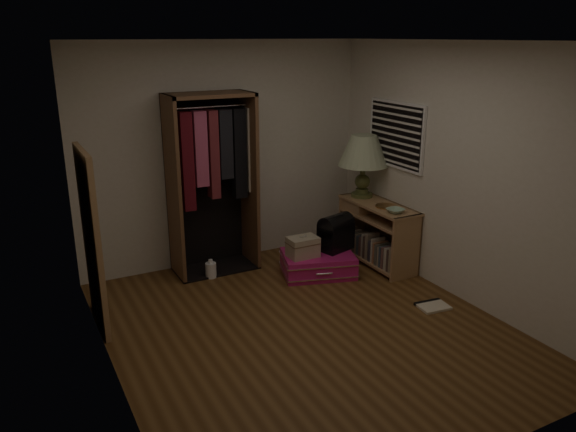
% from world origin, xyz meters
% --- Properties ---
extents(ground, '(4.00, 4.00, 0.00)m').
position_xyz_m(ground, '(0.00, 0.00, 0.00)').
color(ground, brown).
rests_on(ground, ground).
extents(room_walls, '(3.52, 4.02, 2.60)m').
position_xyz_m(room_walls, '(0.08, 0.04, 1.50)').
color(room_walls, silver).
rests_on(room_walls, ground).
extents(console_bookshelf, '(0.42, 1.12, 0.75)m').
position_xyz_m(console_bookshelf, '(1.54, 1.04, 0.39)').
color(console_bookshelf, '#A67A50').
rests_on(console_bookshelf, ground).
extents(open_wardrobe, '(1.03, 0.50, 2.05)m').
position_xyz_m(open_wardrobe, '(-0.21, 1.77, 1.21)').
color(open_wardrobe, brown).
rests_on(open_wardrobe, ground).
extents(floor_mirror, '(0.06, 0.80, 1.70)m').
position_xyz_m(floor_mirror, '(-1.70, 1.00, 0.85)').
color(floor_mirror, '#AA7E52').
rests_on(floor_mirror, ground).
extents(pink_suitcase, '(0.96, 0.81, 0.25)m').
position_xyz_m(pink_suitcase, '(0.75, 1.05, 0.13)').
color(pink_suitcase, '#C31769').
rests_on(pink_suitcase, ground).
extents(train_case, '(0.34, 0.24, 0.25)m').
position_xyz_m(train_case, '(0.55, 1.06, 0.37)').
color(train_case, tan).
rests_on(train_case, pink_suitcase).
extents(black_bag, '(0.44, 0.35, 0.42)m').
position_xyz_m(black_bag, '(0.99, 1.07, 0.47)').
color(black_bag, black).
rests_on(black_bag, pink_suitcase).
extents(table_lamp, '(0.76, 0.76, 0.76)m').
position_xyz_m(table_lamp, '(1.54, 1.36, 1.31)').
color(table_lamp, '#4A5228').
rests_on(table_lamp, console_bookshelf).
extents(brass_tray, '(0.33, 0.33, 0.01)m').
position_xyz_m(brass_tray, '(1.54, 0.86, 0.76)').
color(brass_tray, '#AF7C43').
rests_on(brass_tray, console_bookshelf).
extents(ceramic_bowl, '(0.22, 0.22, 0.05)m').
position_xyz_m(ceramic_bowl, '(1.49, 0.63, 0.77)').
color(ceramic_bowl, '#A0C0A5').
rests_on(ceramic_bowl, console_bookshelf).
extents(white_jug, '(0.14, 0.14, 0.22)m').
position_xyz_m(white_jug, '(-0.39, 1.53, 0.09)').
color(white_jug, white).
rests_on(white_jug, ground).
extents(floor_book, '(0.33, 0.27, 0.03)m').
position_xyz_m(floor_book, '(1.35, -0.21, 0.01)').
color(floor_book, '#EDE2C7').
rests_on(floor_book, ground).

